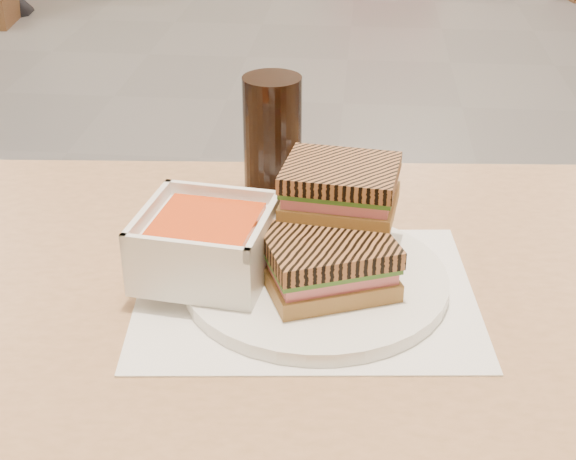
# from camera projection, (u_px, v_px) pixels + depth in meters

# --- Properties ---
(main_table) EXTENTS (1.25, 0.79, 0.75)m
(main_table) POSITION_uv_depth(u_px,v_px,m) (412.00, 394.00, 0.88)
(main_table) COLOR tan
(main_table) RESTS_ON ground
(tray_liner) EXTENTS (0.37, 0.30, 0.00)m
(tray_liner) POSITION_uv_depth(u_px,v_px,m) (306.00, 293.00, 0.85)
(tray_liner) COLOR white
(tray_liner) RESTS_ON main_table
(plate) EXTENTS (0.27, 0.27, 0.01)m
(plate) POSITION_uv_depth(u_px,v_px,m) (316.00, 280.00, 0.85)
(plate) COLOR white
(plate) RESTS_ON tray_liner
(soup_bowl) EXTENTS (0.14, 0.14, 0.07)m
(soup_bowl) POSITION_uv_depth(u_px,v_px,m) (206.00, 245.00, 0.84)
(soup_bowl) COLOR white
(soup_bowl) RESTS_ON plate
(panini_lower) EXTENTS (0.15, 0.14, 0.05)m
(panini_lower) POSITION_uv_depth(u_px,v_px,m) (328.00, 261.00, 0.82)
(panini_lower) COLOR #A06F38
(panini_lower) RESTS_ON plate
(panini_upper) EXTENTS (0.13, 0.11, 0.05)m
(panini_upper) POSITION_uv_depth(u_px,v_px,m) (340.00, 188.00, 0.85)
(panini_upper) COLOR #A06F38
(panini_upper) RESTS_ON panini_lower
(cola_glass) EXTENTS (0.07, 0.07, 0.15)m
(cola_glass) POSITION_uv_depth(u_px,v_px,m) (273.00, 138.00, 1.01)
(cola_glass) COLOR black
(cola_glass) RESTS_ON main_table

